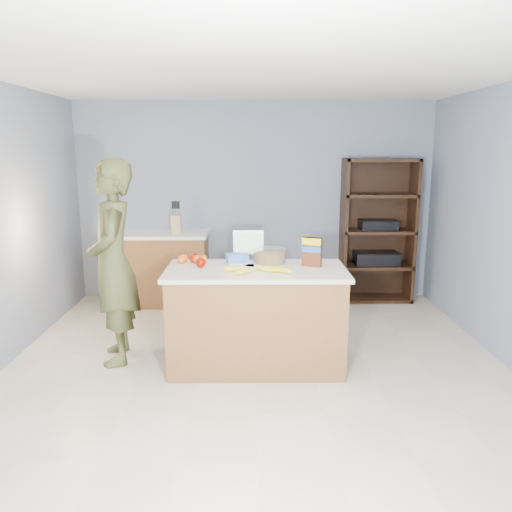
{
  "coord_description": "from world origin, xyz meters",
  "views": [
    {
      "loc": [
        -0.04,
        -3.89,
        1.91
      ],
      "look_at": [
        0.0,
        0.35,
        1.0
      ],
      "focal_mm": 35.0,
      "sensor_mm": 36.0,
      "label": 1
    }
  ],
  "objects_px": {
    "shelving_unit": "(376,233)",
    "person": "(113,263)",
    "cereal_box": "(312,250)",
    "counter_peninsula": "(256,322)",
    "tv": "(248,243)"
  },
  "relations": [
    {
      "from": "person",
      "to": "shelving_unit",
      "type": "bearing_deg",
      "value": 109.45
    },
    {
      "from": "counter_peninsula",
      "to": "person",
      "type": "distance_m",
      "value": 1.38
    },
    {
      "from": "counter_peninsula",
      "to": "tv",
      "type": "relative_size",
      "value": 5.53
    },
    {
      "from": "shelving_unit",
      "to": "cereal_box",
      "type": "relative_size",
      "value": 7.05
    },
    {
      "from": "shelving_unit",
      "to": "person",
      "type": "distance_m",
      "value": 3.4
    },
    {
      "from": "person",
      "to": "cereal_box",
      "type": "height_order",
      "value": "person"
    },
    {
      "from": "counter_peninsula",
      "to": "tv",
      "type": "xyz_separation_m",
      "value": [
        -0.07,
        0.33,
        0.64
      ]
    },
    {
      "from": "counter_peninsula",
      "to": "tv",
      "type": "distance_m",
      "value": 0.73
    },
    {
      "from": "tv",
      "to": "cereal_box",
      "type": "height_order",
      "value": "tv"
    },
    {
      "from": "shelving_unit",
      "to": "tv",
      "type": "distance_m",
      "value": 2.37
    },
    {
      "from": "counter_peninsula",
      "to": "shelving_unit",
      "type": "bearing_deg",
      "value": 52.89
    },
    {
      "from": "shelving_unit",
      "to": "cereal_box",
      "type": "bearing_deg",
      "value": -118.26
    },
    {
      "from": "tv",
      "to": "person",
      "type": "bearing_deg",
      "value": -171.81
    },
    {
      "from": "shelving_unit",
      "to": "cereal_box",
      "type": "height_order",
      "value": "shelving_unit"
    },
    {
      "from": "shelving_unit",
      "to": "counter_peninsula",
      "type": "bearing_deg",
      "value": -127.11
    }
  ]
}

